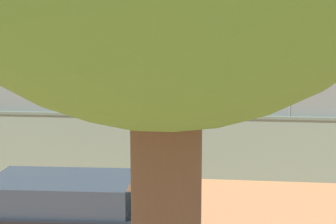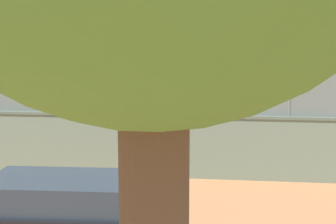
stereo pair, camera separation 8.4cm
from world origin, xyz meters
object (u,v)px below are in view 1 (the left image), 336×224
Objects in this scene: player_at_service_line at (227,110)px; spare_ball_by_wall at (172,162)px; parked_car_black at (54,219)px; sports_ball at (176,139)px; player_crossing_court at (175,107)px; player_near_wall_returning at (77,127)px.

player_at_service_line reaches higher than spare_ball_by_wall.
spare_ball_by_wall is 7.33m from parked_car_black.
spare_ball_by_wall is at bearing 95.06° from sports_ball.
player_crossing_court reaches higher than sports_ball.
player_at_service_line is at bearing -138.58° from player_near_wall_returning.
spare_ball_by_wall is (1.55, 5.23, -0.90)m from player_at_service_line.
spare_ball_by_wall is at bearing 165.54° from player_near_wall_returning.
sports_ball is (-3.08, -2.62, -0.88)m from player_near_wall_returning.
player_near_wall_returning is 0.98× the size of player_at_service_line.
player_crossing_court is at bearing -13.89° from player_at_service_line.
player_near_wall_returning reaches higher than parked_car_black.
player_at_service_line reaches higher than sports_ball.
parked_car_black reaches higher than spare_ball_by_wall.
player_near_wall_returning is 8.37m from parked_car_black.
parked_car_black is at bearing 87.71° from player_crossing_court.
player_near_wall_returning is at bearing 40.33° from sports_ball.
player_at_service_line is 11.07× the size of spare_ball_by_wall.
player_near_wall_returning is 0.36× the size of parked_car_black.
spare_ball_by_wall is (-0.31, 3.49, -0.00)m from sports_ball.
player_at_service_line is at bearing -102.34° from parked_car_black.
parked_car_black reaches higher than sports_ball.
parked_car_black is at bearing 105.42° from player_near_wall_returning.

